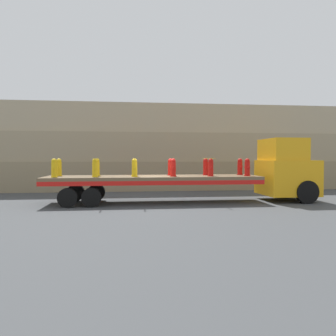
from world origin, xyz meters
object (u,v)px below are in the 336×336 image
at_px(fire_hydrant_yellow_far_0, 59,167).
at_px(fire_hydrant_yellow_near_2, 135,168).
at_px(flatbed_trailer, 141,181).
at_px(fire_hydrant_yellow_near_1, 95,168).
at_px(truck_cab, 287,170).
at_px(fire_hydrant_red_far_3, 170,167).
at_px(fire_hydrant_red_far_5, 240,167).
at_px(fire_hydrant_red_near_5, 247,167).
at_px(fire_hydrant_red_near_3, 173,168).
at_px(fire_hydrant_yellow_near_0, 54,168).
at_px(fire_hydrant_red_near_4, 211,168).
at_px(fire_hydrant_yellow_far_2, 134,167).
at_px(fire_hydrant_yellow_far_1, 97,167).
at_px(fire_hydrant_red_far_4, 206,167).

bearing_deg(fire_hydrant_yellow_far_0, fire_hydrant_yellow_near_2, -16.25).
height_order(flatbed_trailer, fire_hydrant_yellow_near_1, fire_hydrant_yellow_near_1).
xyz_separation_m(truck_cab, fire_hydrant_red_far_3, (-6.02, 0.53, 0.18)).
bearing_deg(fire_hydrant_red_far_5, fire_hydrant_red_near_5, -90.00).
distance_m(fire_hydrant_yellow_near_2, fire_hydrant_red_near_3, 1.83).
xyz_separation_m(flatbed_trailer, fire_hydrant_yellow_near_2, (-0.32, -0.53, 0.65)).
height_order(fire_hydrant_yellow_near_0, fire_hydrant_red_near_5, same).
height_order(fire_hydrant_yellow_far_0, fire_hydrant_yellow_near_1, same).
distance_m(fire_hydrant_yellow_near_0, fire_hydrant_yellow_near_2, 3.67).
bearing_deg(flatbed_trailer, fire_hydrant_yellow_far_0, 172.37).
height_order(flatbed_trailer, fire_hydrant_red_near_3, fire_hydrant_red_near_3).
distance_m(fire_hydrant_red_near_3, fire_hydrant_red_near_4, 1.83).
bearing_deg(fire_hydrant_yellow_far_2, fire_hydrant_yellow_far_0, 180.00).
height_order(fire_hydrant_yellow_near_1, fire_hydrant_yellow_far_2, same).
xyz_separation_m(fire_hydrant_yellow_far_1, fire_hydrant_yellow_far_2, (1.83, 0.00, 0.00)).
relative_size(fire_hydrant_yellow_near_0, fire_hydrant_red_far_4, 1.00).
height_order(fire_hydrant_yellow_near_0, fire_hydrant_red_far_5, same).
bearing_deg(fire_hydrant_red_far_3, fire_hydrant_yellow_near_0, -169.00).
distance_m(fire_hydrant_yellow_far_1, fire_hydrant_yellow_far_2, 1.83).
xyz_separation_m(truck_cab, fire_hydrant_yellow_far_2, (-7.85, 0.53, 0.18)).
xyz_separation_m(flatbed_trailer, fire_hydrant_red_far_4, (3.34, 0.53, 0.65)).
relative_size(fire_hydrant_yellow_near_1, fire_hydrant_red_far_4, 1.00).
bearing_deg(fire_hydrant_yellow_far_0, fire_hydrant_yellow_far_2, 0.00).
height_order(fire_hydrant_yellow_far_2, fire_hydrant_red_near_4, same).
xyz_separation_m(fire_hydrant_yellow_near_1, fire_hydrant_red_near_3, (3.67, 0.00, 0.00)).
height_order(truck_cab, fire_hydrant_yellow_near_0, truck_cab).
xyz_separation_m(fire_hydrant_red_far_3, fire_hydrant_red_near_4, (1.83, -1.07, 0.00)).
xyz_separation_m(fire_hydrant_yellow_near_1, fire_hydrant_red_far_4, (5.50, 1.07, 0.00)).
bearing_deg(truck_cab, fire_hydrant_yellow_near_0, -177.34).
relative_size(fire_hydrant_yellow_far_0, fire_hydrant_red_far_3, 1.00).
height_order(fire_hydrant_yellow_far_1, fire_hydrant_red_far_4, same).
height_order(fire_hydrant_red_near_3, fire_hydrant_red_far_4, same).
height_order(truck_cab, fire_hydrant_yellow_far_0, truck_cab).
bearing_deg(fire_hydrant_red_far_3, fire_hydrant_yellow_far_2, 180.00).
bearing_deg(fire_hydrant_yellow_near_2, fire_hydrant_red_far_3, 30.24).
bearing_deg(fire_hydrant_red_far_4, truck_cab, -7.28).
distance_m(fire_hydrant_yellow_far_0, fire_hydrant_red_near_4, 7.41).
height_order(fire_hydrant_red_near_4, fire_hydrant_red_near_5, same).
height_order(flatbed_trailer, fire_hydrant_red_near_5, fire_hydrant_red_near_5).
xyz_separation_m(fire_hydrant_yellow_near_1, fire_hydrant_yellow_near_2, (1.83, 0.00, 0.00)).
bearing_deg(fire_hydrant_red_near_4, fire_hydrant_yellow_near_2, 180.00).
distance_m(fire_hydrant_yellow_near_1, fire_hydrant_yellow_near_2, 1.83).
bearing_deg(fire_hydrant_yellow_near_2, fire_hydrant_yellow_far_2, 90.00).
bearing_deg(fire_hydrant_red_far_5, fire_hydrant_red_far_3, 180.00).
bearing_deg(truck_cab, fire_hydrant_yellow_far_1, 176.84).
xyz_separation_m(truck_cab, fire_hydrant_yellow_near_2, (-7.85, -0.53, 0.18)).
bearing_deg(fire_hydrant_yellow_far_2, fire_hydrant_red_far_5, 0.00).
bearing_deg(fire_hydrant_red_near_4, fire_hydrant_red_far_4, 90.00).
distance_m(truck_cab, fire_hydrant_red_far_5, 2.42).
bearing_deg(fire_hydrant_red_near_5, fire_hydrant_yellow_near_0, 180.00).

